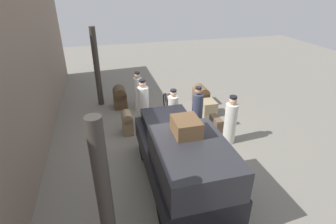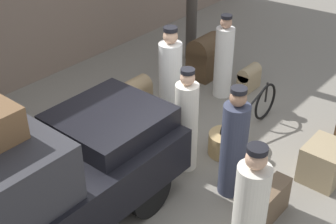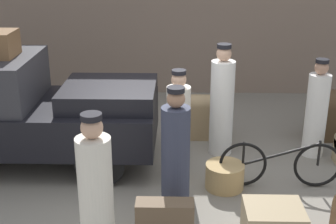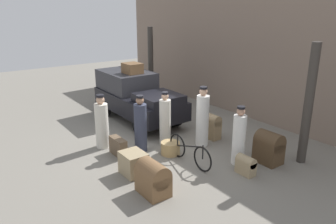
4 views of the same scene
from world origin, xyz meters
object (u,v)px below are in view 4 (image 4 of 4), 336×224
bicycle (189,152)px  porter_standing_middle (239,138)px  porter_with_bicycle (141,126)px  trunk_umber_medium (153,178)px  truck (136,95)px  suitcase_small_leather (246,165)px  porter_lifting_near_truck (102,124)px  suitcase_tan_flat (212,126)px  conductor_in_dark_uniform (165,121)px  trunk_large_brown (269,147)px  porter_carrying_trunk (202,119)px  suitcase_black_upright (118,147)px  wicker_basket (170,148)px  trunk_wicker_pale (134,163)px  trunk_on_truck_roof (132,68)px

bicycle → porter_standing_middle: (0.75, 1.06, 0.39)m
porter_with_bicycle → trunk_umber_medium: size_ratio=2.14×
truck → suitcase_small_leather: (5.24, 0.08, -0.67)m
porter_lifting_near_truck → suitcase_small_leather: (3.62, 2.19, -0.48)m
porter_lifting_near_truck → suitcase_tan_flat: (1.39, 3.12, -0.32)m
truck → conductor_in_dark_uniform: truck is taller
porter_lifting_near_truck → trunk_large_brown: size_ratio=1.85×
porter_carrying_trunk → conductor_in_dark_uniform: size_ratio=1.10×
bicycle → porter_lifting_near_truck: bearing=-149.1°
suitcase_tan_flat → trunk_large_brown: bearing=1.5°
porter_carrying_trunk → suitcase_small_leather: bearing=-9.0°
suitcase_black_upright → bicycle: bearing=39.2°
wicker_basket → trunk_umber_medium: (1.45, -1.54, 0.21)m
wicker_basket → porter_standing_middle: size_ratio=0.34×
porter_lifting_near_truck → trunk_wicker_pale: size_ratio=2.50×
bicycle → wicker_basket: (-0.78, -0.06, -0.17)m
wicker_basket → trunk_on_truck_roof: size_ratio=0.81×
suitcase_black_upright → trunk_large_brown: trunk_large_brown is taller
conductor_in_dark_uniform → porter_with_bicycle: 0.84m
trunk_umber_medium → porter_standing_middle: bearing=88.4°
trunk_on_truck_roof → trunk_umber_medium: bearing=-25.5°
conductor_in_dark_uniform → trunk_umber_medium: 2.81m
truck → wicker_basket: (3.19, -0.76, -0.74)m
bicycle → trunk_umber_medium: (0.67, -1.60, 0.04)m
wicker_basket → trunk_large_brown: bearing=42.9°
wicker_basket → porter_lifting_near_truck: size_ratio=0.34×
bicycle → porter_standing_middle: bearing=54.7°
porter_lifting_near_truck → trunk_wicker_pale: bearing=-2.5°
trunk_on_truck_roof → trunk_wicker_pale: bearing=-30.2°
trunk_umber_medium → conductor_in_dark_uniform: bearing=139.2°
porter_carrying_trunk → trunk_large_brown: bearing=19.0°
wicker_basket → trunk_on_truck_roof: (-3.38, 0.76, 1.71)m
conductor_in_dark_uniform → suitcase_small_leather: bearing=11.6°
trunk_wicker_pale → suitcase_black_upright: bearing=170.7°
porter_carrying_trunk → porter_with_bicycle: porter_carrying_trunk is taller
suitcase_black_upright → conductor_in_dark_uniform: bearing=84.4°
wicker_basket → suitcase_black_upright: size_ratio=0.81×
bicycle → porter_carrying_trunk: 1.42m
truck → trunk_on_truck_roof: trunk_on_truck_roof is taller
porter_lifting_near_truck → porter_standing_middle: bearing=38.5°
truck → porter_lifting_near_truck: size_ratio=2.44×
wicker_basket → porter_standing_middle: (1.53, 1.12, 0.56)m
porter_with_bicycle → trunk_on_truck_roof: (-2.69, 1.32, 1.12)m
porter_standing_middle → trunk_wicker_pale: porter_standing_middle is taller
truck → porter_carrying_trunk: 3.25m
porter_lifting_near_truck → trunk_umber_medium: (3.02, -0.19, -0.35)m
porter_lifting_near_truck → suitcase_black_upright: bearing=8.4°
truck → trunk_umber_medium: 5.21m
trunk_on_truck_roof → bicycle: bearing=-9.6°
porter_standing_middle → suitcase_tan_flat: porter_standing_middle is taller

